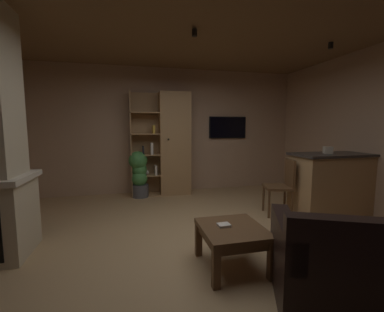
# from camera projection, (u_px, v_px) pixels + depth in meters

# --- Properties ---
(floor) EXTENTS (5.85, 5.41, 0.02)m
(floor) POSITION_uv_depth(u_px,v_px,m) (199.00, 244.00, 3.16)
(floor) COLOR tan
(floor) RESTS_ON ground
(wall_back) EXTENTS (5.97, 0.06, 2.71)m
(wall_back) POSITION_uv_depth(u_px,v_px,m) (168.00, 131.00, 5.65)
(wall_back) COLOR tan
(wall_back) RESTS_ON ground
(ceiling) EXTENTS (5.85, 5.41, 0.02)m
(ceiling) POSITION_uv_depth(u_px,v_px,m) (200.00, 13.00, 2.86)
(ceiling) COLOR brown
(window_pane_back) EXTENTS (0.61, 0.01, 0.80)m
(window_pane_back) POSITION_uv_depth(u_px,v_px,m) (158.00, 132.00, 5.57)
(window_pane_back) COLOR white
(bookshelf_cabinet) EXTENTS (1.24, 0.41, 2.16)m
(bookshelf_cabinet) POSITION_uv_depth(u_px,v_px,m) (171.00, 144.00, 5.43)
(bookshelf_cabinet) COLOR #A87F51
(bookshelf_cabinet) RESTS_ON ground
(kitchen_bar_counter) EXTENTS (1.50, 0.65, 1.02)m
(kitchen_bar_counter) POSITION_uv_depth(u_px,v_px,m) (337.00, 184.00, 4.17)
(kitchen_bar_counter) COLOR #A87F51
(kitchen_bar_counter) RESTS_ON ground
(tissue_box) EXTENTS (0.16, 0.16, 0.11)m
(tissue_box) POSITION_uv_depth(u_px,v_px,m) (328.00, 150.00, 4.05)
(tissue_box) COLOR #BFB299
(tissue_box) RESTS_ON kitchen_bar_counter
(leather_couch) EXTENTS (1.71, 1.41, 0.84)m
(leather_couch) POSITION_uv_depth(u_px,v_px,m) (378.00, 274.00, 1.98)
(leather_couch) COLOR black
(leather_couch) RESTS_ON ground
(coffee_table) EXTENTS (0.63, 0.69, 0.42)m
(coffee_table) POSITION_uv_depth(u_px,v_px,m) (232.00, 235.00, 2.60)
(coffee_table) COLOR brown
(coffee_table) RESTS_ON ground
(table_book_0) EXTENTS (0.13, 0.11, 0.02)m
(table_book_0) POSITION_uv_depth(u_px,v_px,m) (224.00, 225.00, 2.61)
(table_book_0) COLOR beige
(table_book_0) RESTS_ON coffee_table
(dining_chair) EXTENTS (0.52, 0.52, 0.92)m
(dining_chair) POSITION_uv_depth(u_px,v_px,m) (283.00, 183.00, 4.15)
(dining_chair) COLOR brown
(dining_chair) RESTS_ON ground
(potted_floor_plant) EXTENTS (0.39, 0.38, 0.95)m
(potted_floor_plant) POSITION_uv_depth(u_px,v_px,m) (139.00, 173.00, 5.22)
(potted_floor_plant) COLOR #4C4C51
(potted_floor_plant) RESTS_ON ground
(wall_mounted_tv) EXTENTS (0.88, 0.06, 0.50)m
(wall_mounted_tv) POSITION_uv_depth(u_px,v_px,m) (228.00, 128.00, 5.90)
(wall_mounted_tv) COLOR black
(track_light_spot_0) EXTENTS (0.07, 0.07, 0.09)m
(track_light_spot_0) POSITION_uv_depth(u_px,v_px,m) (1.00, 15.00, 2.73)
(track_light_spot_0) COLOR black
(track_light_spot_1) EXTENTS (0.07, 0.07, 0.09)m
(track_light_spot_1) POSITION_uv_depth(u_px,v_px,m) (195.00, 33.00, 3.24)
(track_light_spot_1) COLOR black
(track_light_spot_2) EXTENTS (0.07, 0.07, 0.09)m
(track_light_spot_2) POSITION_uv_depth(u_px,v_px,m) (331.00, 46.00, 3.76)
(track_light_spot_2) COLOR black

